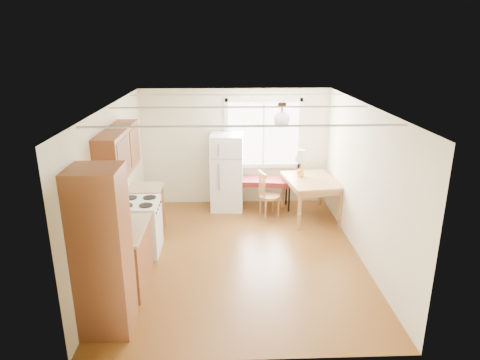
{
  "coord_description": "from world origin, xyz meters",
  "views": [
    {
      "loc": [
        -0.23,
        -6.46,
        3.45
      ],
      "look_at": [
        0.03,
        0.54,
        1.15
      ],
      "focal_mm": 32.0,
      "sensor_mm": 36.0,
      "label": 1
    }
  ],
  "objects_px": {
    "chair": "(266,192)",
    "refrigerator": "(227,172)",
    "bench": "(259,182)",
    "dining_table": "(311,184)"
  },
  "relations": [
    {
      "from": "refrigerator",
      "to": "bench",
      "type": "relative_size",
      "value": 1.07
    },
    {
      "from": "bench",
      "to": "chair",
      "type": "xyz_separation_m",
      "value": [
        0.09,
        -0.43,
        -0.07
      ]
    },
    {
      "from": "chair",
      "to": "refrigerator",
      "type": "bearing_deg",
      "value": 131.5
    },
    {
      "from": "bench",
      "to": "chair",
      "type": "distance_m",
      "value": 0.45
    },
    {
      "from": "refrigerator",
      "to": "chair",
      "type": "distance_m",
      "value": 0.95
    },
    {
      "from": "bench",
      "to": "chair",
      "type": "bearing_deg",
      "value": -70.68
    },
    {
      "from": "refrigerator",
      "to": "dining_table",
      "type": "relative_size",
      "value": 1.15
    },
    {
      "from": "chair",
      "to": "bench",
      "type": "bearing_deg",
      "value": 85.43
    },
    {
      "from": "bench",
      "to": "dining_table",
      "type": "xyz_separation_m",
      "value": [
        1.01,
        -0.47,
        0.1
      ]
    },
    {
      "from": "refrigerator",
      "to": "bench",
      "type": "xyz_separation_m",
      "value": [
        0.68,
        -0.05,
        -0.21
      ]
    }
  ]
}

